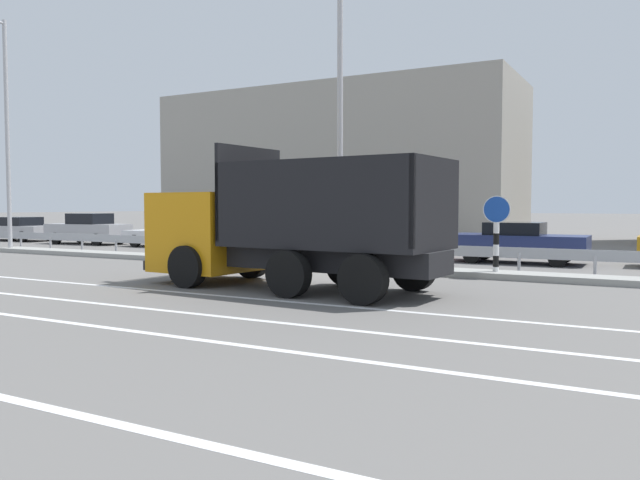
{
  "coord_description": "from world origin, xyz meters",
  "views": [
    {
      "loc": [
        8.72,
        -14.77,
        2.01
      ],
      "look_at": [
        0.47,
        0.39,
        1.06
      ],
      "focal_mm": 35.0,
      "sensor_mm": 36.0,
      "label": 1
    }
  ],
  "objects_px": {
    "street_lamp_1": "(336,101)",
    "parked_car_1": "(88,229)",
    "median_road_sign": "(496,234)",
    "parked_car_0": "(18,229)",
    "parked_car_3": "(260,234)",
    "parked_car_2": "(170,233)",
    "parked_car_5": "(518,242)",
    "street_lamp_0": "(3,124)",
    "dump_truck": "(262,236)",
    "parked_car_4": "(392,238)"
  },
  "relations": [
    {
      "from": "parked_car_1",
      "to": "parked_car_4",
      "type": "xyz_separation_m",
      "value": [
        16.98,
        0.13,
        -0.06
      ]
    },
    {
      "from": "dump_truck",
      "to": "parked_car_2",
      "type": "height_order",
      "value": "dump_truck"
    },
    {
      "from": "street_lamp_0",
      "to": "parked_car_0",
      "type": "relative_size",
      "value": 2.03
    },
    {
      "from": "parked_car_2",
      "to": "parked_car_0",
      "type": "bearing_deg",
      "value": 89.4
    },
    {
      "from": "parked_car_3",
      "to": "dump_truck",
      "type": "bearing_deg",
      "value": -142.01
    },
    {
      "from": "median_road_sign",
      "to": "street_lamp_0",
      "type": "xyz_separation_m",
      "value": [
        -20.94,
        -0.27,
        4.29
      ]
    },
    {
      "from": "street_lamp_1",
      "to": "parked_car_4",
      "type": "bearing_deg",
      "value": 94.27
    },
    {
      "from": "parked_car_3",
      "to": "parked_car_5",
      "type": "bearing_deg",
      "value": -87.07
    },
    {
      "from": "median_road_sign",
      "to": "parked_car_5",
      "type": "distance_m",
      "value": 4.99
    },
    {
      "from": "parked_car_0",
      "to": "parked_car_2",
      "type": "bearing_deg",
      "value": -93.76
    },
    {
      "from": "street_lamp_1",
      "to": "parked_car_1",
      "type": "distance_m",
      "value": 18.79
    },
    {
      "from": "parked_car_1",
      "to": "parked_car_3",
      "type": "bearing_deg",
      "value": -94.66
    },
    {
      "from": "parked_car_5",
      "to": "dump_truck",
      "type": "bearing_deg",
      "value": -24.78
    },
    {
      "from": "parked_car_3",
      "to": "parked_car_4",
      "type": "relative_size",
      "value": 0.98
    },
    {
      "from": "parked_car_1",
      "to": "parked_car_0",
      "type": "bearing_deg",
      "value": 83.83
    },
    {
      "from": "parked_car_2",
      "to": "parked_car_5",
      "type": "relative_size",
      "value": 1.0
    },
    {
      "from": "street_lamp_0",
      "to": "parked_car_0",
      "type": "height_order",
      "value": "street_lamp_0"
    },
    {
      "from": "street_lamp_0",
      "to": "parked_car_5",
      "type": "relative_size",
      "value": 2.19
    },
    {
      "from": "street_lamp_1",
      "to": "parked_car_1",
      "type": "xyz_separation_m",
      "value": [
        -17.4,
        5.53,
        -4.45
      ]
    },
    {
      "from": "street_lamp_1",
      "to": "parked_car_3",
      "type": "distance_m",
      "value": 9.44
    },
    {
      "from": "parked_car_2",
      "to": "parked_car_5",
      "type": "height_order",
      "value": "parked_car_5"
    },
    {
      "from": "street_lamp_0",
      "to": "street_lamp_1",
      "type": "relative_size",
      "value": 1.06
    },
    {
      "from": "parked_car_0",
      "to": "parked_car_2",
      "type": "relative_size",
      "value": 1.07
    },
    {
      "from": "median_road_sign",
      "to": "parked_car_0",
      "type": "distance_m",
      "value": 28.97
    },
    {
      "from": "parked_car_4",
      "to": "street_lamp_1",
      "type": "bearing_deg",
      "value": 8.76
    },
    {
      "from": "street_lamp_0",
      "to": "dump_truck",
      "type": "bearing_deg",
      "value": -14.79
    },
    {
      "from": "dump_truck",
      "to": "parked_car_4",
      "type": "height_order",
      "value": "dump_truck"
    },
    {
      "from": "parked_car_1",
      "to": "parked_car_5",
      "type": "bearing_deg",
      "value": -94.42
    },
    {
      "from": "dump_truck",
      "to": "parked_car_5",
      "type": "bearing_deg",
      "value": -20.52
    },
    {
      "from": "street_lamp_0",
      "to": "parked_car_1",
      "type": "xyz_separation_m",
      "value": [
        -1.36,
        5.62,
        -4.71
      ]
    },
    {
      "from": "median_road_sign",
      "to": "parked_car_1",
      "type": "bearing_deg",
      "value": 166.49
    },
    {
      "from": "street_lamp_1",
      "to": "parked_car_3",
      "type": "bearing_deg",
      "value": 140.55
    },
    {
      "from": "dump_truck",
      "to": "parked_car_3",
      "type": "bearing_deg",
      "value": 38.45
    },
    {
      "from": "parked_car_1",
      "to": "parked_car_2",
      "type": "xyz_separation_m",
      "value": [
        5.4,
        0.23,
        -0.12
      ]
    },
    {
      "from": "dump_truck",
      "to": "parked_car_5",
      "type": "relative_size",
      "value": 1.71
    },
    {
      "from": "street_lamp_0",
      "to": "street_lamp_1",
      "type": "bearing_deg",
      "value": 0.33
    },
    {
      "from": "median_road_sign",
      "to": "street_lamp_1",
      "type": "distance_m",
      "value": 6.34
    },
    {
      "from": "street_lamp_0",
      "to": "parked_car_2",
      "type": "xyz_separation_m",
      "value": [
        4.04,
        5.85,
        -4.82
      ]
    },
    {
      "from": "parked_car_3",
      "to": "parked_car_5",
      "type": "distance_m",
      "value": 10.95
    },
    {
      "from": "dump_truck",
      "to": "parked_car_0",
      "type": "relative_size",
      "value": 1.59
    },
    {
      "from": "median_road_sign",
      "to": "parked_car_5",
      "type": "xyz_separation_m",
      "value": [
        -0.37,
        4.96,
        -0.48
      ]
    },
    {
      "from": "parked_car_0",
      "to": "parked_car_1",
      "type": "distance_m",
      "value": 6.12
    },
    {
      "from": "parked_car_3",
      "to": "parked_car_4",
      "type": "xyz_separation_m",
      "value": [
        6.0,
        0.38,
        -0.05
      ]
    },
    {
      "from": "parked_car_1",
      "to": "median_road_sign",
      "type": "bearing_deg",
      "value": -106.88
    },
    {
      "from": "parked_car_1",
      "to": "parked_car_3",
      "type": "relative_size",
      "value": 1.12
    },
    {
      "from": "parked_car_0",
      "to": "parked_car_5",
      "type": "xyz_separation_m",
      "value": [
        28.04,
        -0.7,
        0.04
      ]
    },
    {
      "from": "dump_truck",
      "to": "parked_car_1",
      "type": "height_order",
      "value": "dump_truck"
    },
    {
      "from": "parked_car_0",
      "to": "parked_car_5",
      "type": "distance_m",
      "value": 28.05
    },
    {
      "from": "median_road_sign",
      "to": "street_lamp_0",
      "type": "height_order",
      "value": "street_lamp_0"
    },
    {
      "from": "street_lamp_1",
      "to": "parked_car_2",
      "type": "bearing_deg",
      "value": 154.36
    }
  ]
}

